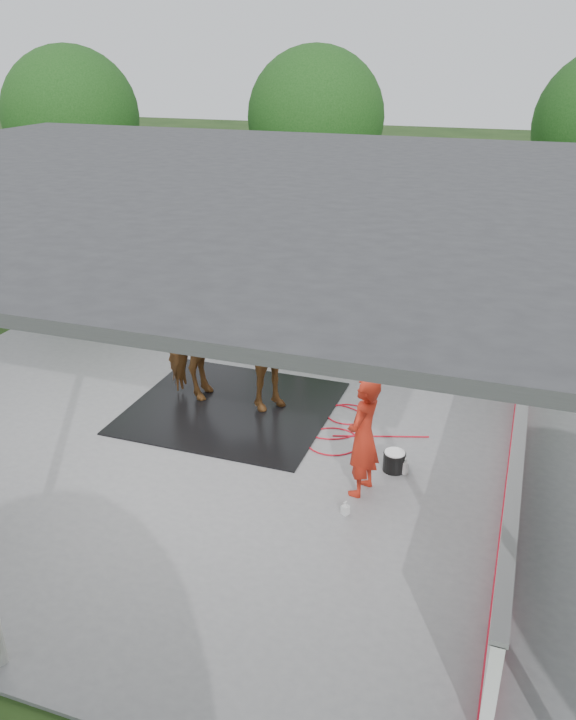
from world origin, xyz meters
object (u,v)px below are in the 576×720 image
(dasher_board, at_px, (515,459))
(horse, at_px, (230,349))
(wash_bucket, at_px, (394,461))
(handler, at_px, (363,437))

(dasher_board, height_order, horse, horse)
(horse, height_order, wash_bucket, horse)
(horse, bearing_deg, handler, -123.19)
(horse, distance_m, wash_bucket, 3.27)
(dasher_board, relative_size, wash_bucket, 24.64)
(dasher_board, relative_size, handler, 4.66)
(dasher_board, xyz_separation_m, wash_bucket, (-1.62, 0.03, -0.39))
(handler, distance_m, wash_bucket, 1.02)
(handler, bearing_deg, dasher_board, 120.35)
(handler, height_order, wash_bucket, handler)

